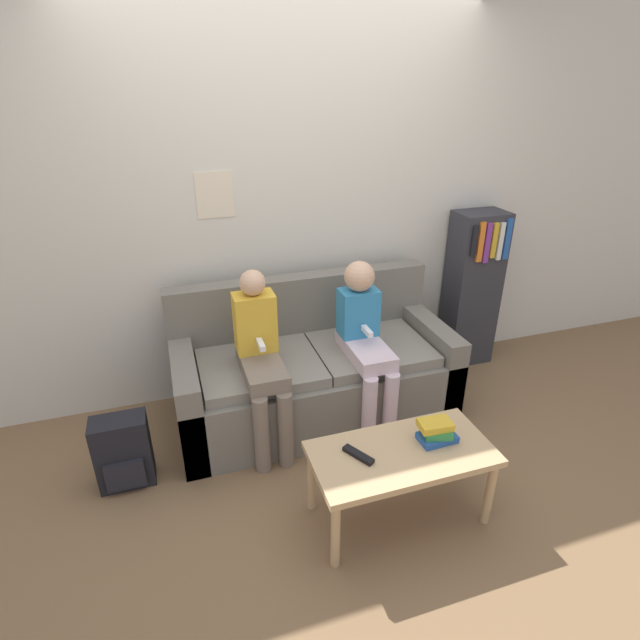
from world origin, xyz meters
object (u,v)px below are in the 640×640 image
at_px(person_left, 261,356).
at_px(couch, 314,373).
at_px(backpack, 123,453).
at_px(person_right, 365,337).
at_px(bookshelf, 472,289).
at_px(tv_remote, 358,455).
at_px(coffee_table, 401,459).

bearing_deg(person_left, couch, 27.16).
height_order(person_left, backpack, person_left).
distance_m(couch, person_right, 0.47).
xyz_separation_m(couch, bookshelf, (1.37, 0.30, 0.31)).
height_order(person_left, tv_remote, person_left).
height_order(coffee_table, tv_remote, tv_remote).
bearing_deg(bookshelf, backpack, -166.29).
bearing_deg(coffee_table, bookshelf, 46.78).
distance_m(couch, person_left, 0.53).
bearing_deg(bookshelf, person_left, -164.08).
height_order(person_left, bookshelf, bookshelf).
bearing_deg(tv_remote, coffee_table, -37.21).
xyz_separation_m(couch, person_right, (0.28, -0.19, 0.32)).
relative_size(couch, person_left, 1.63).
height_order(coffee_table, person_left, person_left).
xyz_separation_m(coffee_table, tv_remote, (-0.22, 0.03, 0.06)).
height_order(couch, tv_remote, couch).
height_order(person_right, tv_remote, person_right).
relative_size(person_left, person_right, 1.02).
bearing_deg(backpack, bookshelf, 13.71).
xyz_separation_m(couch, tv_remote, (-0.08, -0.98, 0.13)).
bearing_deg(backpack, couch, 15.07).
distance_m(couch, coffee_table, 1.02).
distance_m(coffee_table, backpack, 1.51).
bearing_deg(person_right, coffee_table, -99.44).
xyz_separation_m(coffee_table, backpack, (-1.34, 0.68, -0.16)).
relative_size(person_right, bookshelf, 0.89).
height_order(coffee_table, person_right, person_right).
xyz_separation_m(couch, person_left, (-0.38, -0.20, 0.31)).
bearing_deg(coffee_table, backpack, 153.05).
xyz_separation_m(person_left, tv_remote, (0.30, -0.78, -0.18)).
relative_size(couch, bookshelf, 1.48).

